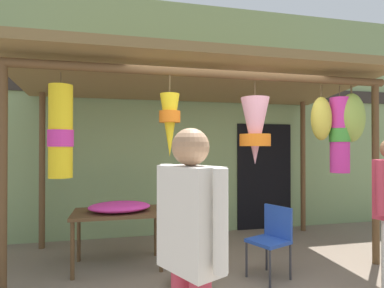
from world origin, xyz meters
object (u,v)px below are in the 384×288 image
object	(u,v)px
folding_chair	(272,235)
flower_heap_on_table	(121,207)
wicker_basket_by_table	(189,277)
display_table	(118,217)
vendor_in_orange	(191,243)

from	to	relation	value
folding_chair	flower_heap_on_table	bearing A→B (deg)	158.33
flower_heap_on_table	wicker_basket_by_table	bearing A→B (deg)	-44.72
display_table	flower_heap_on_table	xyz separation A→B (m)	(0.03, -0.06, 0.15)
wicker_basket_by_table	display_table	bearing A→B (deg)	134.35
folding_chair	display_table	bearing A→B (deg)	157.13
flower_heap_on_table	folding_chair	bearing A→B (deg)	-21.67
folding_chair	vendor_in_orange	world-z (taller)	vendor_in_orange
wicker_basket_by_table	folding_chair	bearing A→B (deg)	1.59
display_table	vendor_in_orange	world-z (taller)	vendor_in_orange
display_table	wicker_basket_by_table	size ratio (longest dim) A/B	2.89
flower_heap_on_table	folding_chair	distance (m)	1.93
flower_heap_on_table	wicker_basket_by_table	size ratio (longest dim) A/B	1.98
wicker_basket_by_table	vendor_in_orange	distance (m)	1.88
vendor_in_orange	folding_chair	bearing A→B (deg)	49.90
display_table	vendor_in_orange	xyz separation A→B (m)	(0.42, -2.41, 0.35)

